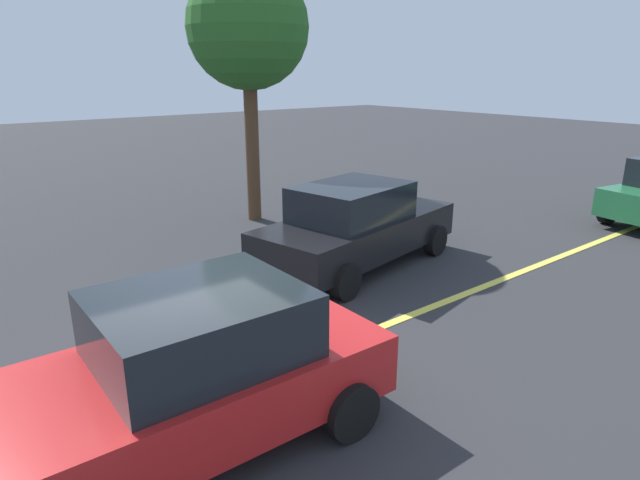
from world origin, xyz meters
TOP-DOWN VIEW (x-y plane):
  - ground_plane at (0.00, 0.00)m, footprint 80.00×80.00m
  - lane_marking_centre at (3.00, 0.00)m, footprint 28.00×0.16m
  - car_red_far_lane at (-0.55, -0.68)m, footprint 4.21×2.17m
  - car_black_approaching at (4.42, 2.31)m, footprint 4.80×2.70m
  - tree_left_verge at (4.70, 6.58)m, footprint 2.94×2.94m

SIDE VIEW (x-z plane):
  - ground_plane at x=0.00m, z-range 0.00..0.00m
  - lane_marking_centre at x=3.00m, z-range 0.00..0.01m
  - car_red_far_lane at x=-0.55m, z-range 0.00..1.66m
  - car_black_approaching at x=4.42m, z-range 0.00..1.67m
  - tree_left_verge at x=4.70m, z-range 1.58..7.78m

